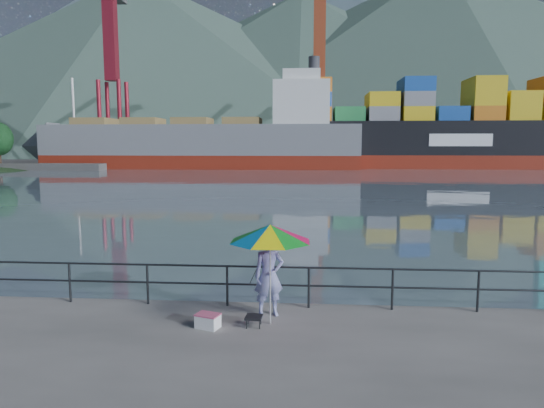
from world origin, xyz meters
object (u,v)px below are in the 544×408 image
(beach_umbrella, at_px, (270,233))
(cooler_bag, at_px, (208,322))
(container_ship, at_px, (462,132))
(fisherman, at_px, (269,276))
(bulk_carrier, at_px, (213,142))

(beach_umbrella, bearing_deg, cooler_bag, -166.15)
(cooler_bag, bearing_deg, container_ship, 88.49)
(cooler_bag, bearing_deg, fisherman, 54.10)
(bulk_carrier, bearing_deg, fisherman, -77.98)
(bulk_carrier, height_order, container_ship, container_ship)
(bulk_carrier, bearing_deg, beach_umbrella, -78.01)
(fisherman, height_order, cooler_bag, fisherman)
(fisherman, distance_m, beach_umbrella, 1.23)
(beach_umbrella, relative_size, container_ship, 0.04)
(beach_umbrella, xyz_separation_m, bulk_carrier, (-15.14, 71.28, 2.06))
(fisherman, xyz_separation_m, container_ship, (27.18, 74.75, 4.90))
(container_ship, bearing_deg, cooler_bag, -110.60)
(fisherman, bearing_deg, container_ship, 54.69)
(beach_umbrella, distance_m, bulk_carrier, 72.90)
(fisherman, bearing_deg, bulk_carrier, 86.69)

